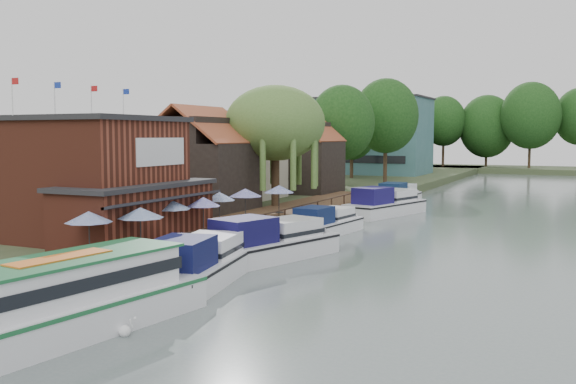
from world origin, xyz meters
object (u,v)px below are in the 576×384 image
at_px(cruiser_2, 325,220).
at_px(swan, 125,330).
at_px(umbrella_3, 203,217).
at_px(umbrella_4, 220,210).
at_px(cruiser_1, 269,237).
at_px(willow, 275,146).
at_px(cruiser_4, 398,193).
at_px(umbrella_6, 279,201).
at_px(cottage_a, 199,159).
at_px(umbrella_5, 245,206).
at_px(umbrella_0, 89,236).
at_px(cottage_b, 229,155).
at_px(cruiser_3, 385,201).
at_px(hotel_block, 350,136).
at_px(pub, 76,177).
at_px(cottage_c, 304,153).
at_px(umbrella_1, 141,230).
at_px(tour_boat, 45,300).
at_px(cruiser_0, 198,258).
at_px(umbrella_2, 171,220).

bearing_deg(cruiser_2, swan, -78.57).
bearing_deg(umbrella_3, umbrella_4, 105.32).
bearing_deg(umbrella_4, cruiser_1, -30.23).
distance_m(willow, umbrella_4, 14.63).
height_order(willow, cruiser_4, willow).
xyz_separation_m(umbrella_6, cruiser_1, (4.15, -9.77, -0.98)).
height_order(cottage_a, cruiser_2, cottage_a).
height_order(umbrella_3, umbrella_5, same).
bearing_deg(cruiser_4, umbrella_0, -94.55).
height_order(cottage_b, cruiser_2, cottage_b).
xyz_separation_m(umbrella_3, cruiser_3, (4.26, 23.41, -0.98)).
bearing_deg(cottage_a, umbrella_0, -71.00).
bearing_deg(hotel_block, swan, -75.63).
relative_size(umbrella_6, swan, 5.40).
bearing_deg(cottage_b, umbrella_0, -71.74).
relative_size(pub, umbrella_3, 8.42).
xyz_separation_m(cottage_c, swan, (13.18, -45.67, -5.03)).
xyz_separation_m(umbrella_1, cruiser_3, (4.16, 29.45, -0.98)).
bearing_deg(cruiser_2, umbrella_3, -103.05).
relative_size(cottage_c, tour_boat, 0.64).
height_order(hotel_block, umbrella_3, hotel_block).
bearing_deg(umbrella_6, cruiser_0, -76.98).
distance_m(umbrella_1, tour_boat, 10.71).
relative_size(cottage_b, umbrella_6, 4.04).
distance_m(cottage_c, swan, 47.80).
xyz_separation_m(hotel_block, cruiser_0, (19.16, -74.79, -5.88)).
xyz_separation_m(cottage_c, willow, (3.50, -14.00, 0.96)).
distance_m(hotel_block, cruiser_3, 49.15).
height_order(umbrella_3, cruiser_0, umbrella_3).
distance_m(umbrella_5, cruiser_0, 13.92).
xyz_separation_m(cottage_b, cruiser_4, (14.11, 10.42, -4.06)).
height_order(umbrella_2, tour_boat, umbrella_2).
height_order(pub, willow, willow).
height_order(umbrella_1, umbrella_3, same).
bearing_deg(umbrella_3, willow, 102.17).
relative_size(pub, umbrella_4, 8.42).
height_order(umbrella_2, umbrella_5, same).
relative_size(umbrella_6, cruiser_4, 0.24).
relative_size(cottage_c, umbrella_4, 3.58).
xyz_separation_m(umbrella_1, tour_boat, (3.72, -10.00, -0.85)).
bearing_deg(umbrella_1, cruiser_4, 85.83).
bearing_deg(cottage_a, willow, 48.01).
bearing_deg(umbrella_0, tour_boat, -57.04).
xyz_separation_m(umbrella_0, cruiser_2, (4.73, 18.96, -1.21)).
bearing_deg(hotel_block, umbrella_6, -75.25).
bearing_deg(umbrella_3, pub, -158.48).
distance_m(umbrella_6, swan, 25.40).
relative_size(willow, tour_boat, 0.79).
distance_m(umbrella_5, cruiser_2, 6.07).
height_order(umbrella_5, tour_boat, umbrella_5).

